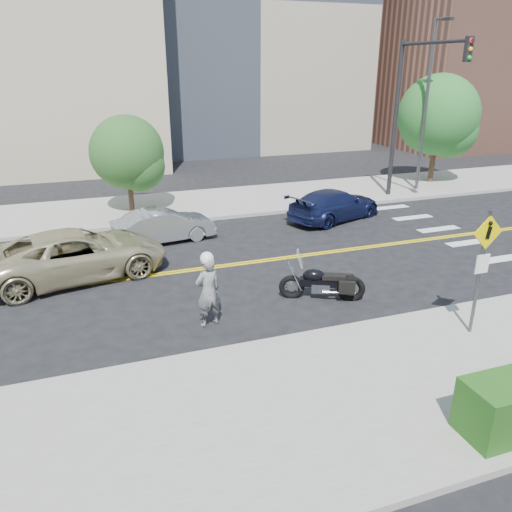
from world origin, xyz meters
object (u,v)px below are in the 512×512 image
object	(u,v)px
motorcyclist	(208,290)
parked_car_blue	(335,205)
motorcycle	(323,276)
parked_car_silver	(164,226)
pedestrian_sign	(482,261)
suv	(77,254)

from	to	relation	value
motorcyclist	parked_car_blue	world-z (taller)	motorcyclist
motorcycle	parked_car_blue	size ratio (longest dim) A/B	0.52
parked_car_silver	parked_car_blue	xyz separation A→B (m)	(7.22, 0.44, 0.03)
pedestrian_sign	parked_car_silver	world-z (taller)	pedestrian_sign
parked_car_silver	pedestrian_sign	bearing A→B (deg)	-156.69
motorcyclist	parked_car_blue	bearing A→B (deg)	-149.01
parked_car_blue	motorcyclist	bearing A→B (deg)	114.24
motorcyclist	suv	bearing A→B (deg)	-68.54
pedestrian_sign	motorcyclist	distance (m)	6.40
parked_car_blue	motorcycle	bearing A→B (deg)	129.49
motorcycle	parked_car_blue	bearing A→B (deg)	84.01
motorcyclist	motorcycle	bearing A→B (deg)	173.57
suv	parked_car_silver	distance (m)	3.88
suv	parked_car_blue	world-z (taller)	suv
pedestrian_sign	motorcycle	distance (m)	4.10
pedestrian_sign	motorcyclist	size ratio (longest dim) A/B	1.53
motorcycle	parked_car_silver	size ratio (longest dim) A/B	0.62
suv	motorcycle	bearing A→B (deg)	-132.65
motorcycle	suv	xyz separation A→B (m)	(-6.34, 3.85, 0.05)
suv	pedestrian_sign	bearing A→B (deg)	-139.79
motorcycle	parked_car_blue	distance (m)	7.77
pedestrian_sign	motorcycle	bearing A→B (deg)	127.93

